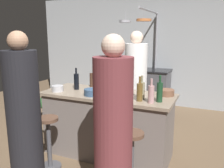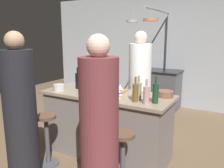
# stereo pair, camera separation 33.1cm
# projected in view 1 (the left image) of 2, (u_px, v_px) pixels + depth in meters

# --- Properties ---
(ground_plane) EXTENTS (9.00, 9.00, 0.00)m
(ground_plane) POSITION_uv_depth(u_px,v_px,m) (108.00, 154.00, 3.39)
(ground_plane) COLOR brown
(back_wall) EXTENTS (6.40, 0.16, 2.60)m
(back_wall) POSITION_uv_depth(u_px,v_px,m) (157.00, 51.00, 5.67)
(back_wall) COLOR #9EA3A8
(back_wall) RESTS_ON ground_plane
(kitchen_island) EXTENTS (1.80, 0.72, 0.90)m
(kitchen_island) POSITION_uv_depth(u_px,v_px,m) (108.00, 124.00, 3.30)
(kitchen_island) COLOR slate
(kitchen_island) RESTS_ON ground_plane
(stove_range) EXTENTS (0.80, 0.64, 0.89)m
(stove_range) POSITION_uv_depth(u_px,v_px,m) (152.00, 88.00, 5.49)
(stove_range) COLOR #47474C
(stove_range) RESTS_ON ground_plane
(chef) EXTENTS (0.37, 0.37, 1.74)m
(chef) POSITION_uv_depth(u_px,v_px,m) (136.00, 87.00, 3.97)
(chef) COLOR white
(chef) RESTS_ON ground_plane
(bar_stool_left) EXTENTS (0.28, 0.28, 0.68)m
(bar_stool_left) POSITION_uv_depth(u_px,v_px,m) (49.00, 140.00, 2.97)
(bar_stool_left) COLOR #4C4C51
(bar_stool_left) RESTS_ON ground_plane
(guest_left) EXTENTS (0.36, 0.36, 1.73)m
(guest_left) POSITION_uv_depth(u_px,v_px,m) (24.00, 117.00, 2.57)
(guest_left) COLOR black
(guest_left) RESTS_ON ground_plane
(bar_stool_right) EXTENTS (0.28, 0.28, 0.68)m
(bar_stool_right) POSITION_uv_depth(u_px,v_px,m) (131.00, 159.00, 2.53)
(bar_stool_right) COLOR #4C4C51
(bar_stool_right) RESTS_ON ground_plane
(guest_right) EXTENTS (0.36, 0.36, 1.69)m
(guest_right) POSITION_uv_depth(u_px,v_px,m) (113.00, 135.00, 2.15)
(guest_right) COLOR brown
(guest_right) RESTS_ON ground_plane
(overhead_pot_rack) EXTENTS (0.59, 1.42, 2.17)m
(overhead_pot_rack) POSITION_uv_depth(u_px,v_px,m) (147.00, 36.00, 4.85)
(overhead_pot_rack) COLOR gray
(overhead_pot_rack) RESTS_ON ground_plane
(potted_plant) EXTENTS (0.36, 0.36, 0.52)m
(potted_plant) POSITION_uv_depth(u_px,v_px,m) (49.00, 104.00, 4.76)
(potted_plant) COLOR brown
(potted_plant) RESTS_ON ground_plane
(cutting_board) EXTENTS (0.32, 0.22, 0.02)m
(cutting_board) POSITION_uv_depth(u_px,v_px,m) (115.00, 90.00, 3.33)
(cutting_board) COLOR #997047
(cutting_board) RESTS_ON kitchen_island
(pepper_mill) EXTENTS (0.05, 0.05, 0.21)m
(pepper_mill) POSITION_uv_depth(u_px,v_px,m) (91.00, 80.00, 3.59)
(pepper_mill) COLOR #382319
(pepper_mill) RESTS_ON kitchen_island
(wine_bottle_amber) EXTENTS (0.07, 0.07, 0.30)m
(wine_bottle_amber) POSITION_uv_depth(u_px,v_px,m) (140.00, 92.00, 2.81)
(wine_bottle_amber) COLOR brown
(wine_bottle_amber) RESTS_ON kitchen_island
(wine_bottle_green) EXTENTS (0.07, 0.07, 0.32)m
(wine_bottle_green) POSITION_uv_depth(u_px,v_px,m) (160.00, 92.00, 2.78)
(wine_bottle_green) COLOR #193D23
(wine_bottle_green) RESTS_ON kitchen_island
(wine_bottle_rose) EXTENTS (0.07, 0.07, 0.29)m
(wine_bottle_rose) POSITION_uv_depth(u_px,v_px,m) (151.00, 94.00, 2.74)
(wine_bottle_rose) COLOR #B78C8E
(wine_bottle_rose) RESTS_ON kitchen_island
(wine_bottle_white) EXTENTS (0.07, 0.07, 0.30)m
(wine_bottle_white) POSITION_uv_depth(u_px,v_px,m) (142.00, 90.00, 2.90)
(wine_bottle_white) COLOR gray
(wine_bottle_white) RESTS_ON kitchen_island
(wine_bottle_dark) EXTENTS (0.07, 0.07, 0.31)m
(wine_bottle_dark) POSITION_uv_depth(u_px,v_px,m) (76.00, 81.00, 3.41)
(wine_bottle_dark) COLOR black
(wine_bottle_dark) RESTS_ON kitchen_island
(wine_glass_by_chef) EXTENTS (0.07, 0.07, 0.15)m
(wine_glass_by_chef) POSITION_uv_depth(u_px,v_px,m) (121.00, 90.00, 2.93)
(wine_glass_by_chef) COLOR silver
(wine_glass_by_chef) RESTS_ON kitchen_island
(wine_glass_near_right_guest) EXTENTS (0.07, 0.07, 0.15)m
(wine_glass_near_right_guest) POSITION_uv_depth(u_px,v_px,m) (122.00, 87.00, 3.10)
(wine_glass_near_right_guest) COLOR silver
(wine_glass_near_right_guest) RESTS_ON kitchen_island
(mixing_bowl_steel) EXTENTS (0.16, 0.16, 0.08)m
(mixing_bowl_steel) POSITION_uv_depth(u_px,v_px,m) (58.00, 88.00, 3.31)
(mixing_bowl_steel) COLOR #B7B7BC
(mixing_bowl_steel) RESTS_ON kitchen_island
(mixing_bowl_wooden) EXTENTS (0.21, 0.21, 0.08)m
(mixing_bowl_wooden) POSITION_uv_depth(u_px,v_px,m) (166.00, 92.00, 3.09)
(mixing_bowl_wooden) COLOR brown
(mixing_bowl_wooden) RESTS_ON kitchen_island
(mixing_bowl_blue) EXTENTS (0.20, 0.20, 0.08)m
(mixing_bowl_blue) POSITION_uv_depth(u_px,v_px,m) (92.00, 92.00, 3.09)
(mixing_bowl_blue) COLOR #334C6B
(mixing_bowl_blue) RESTS_ON kitchen_island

